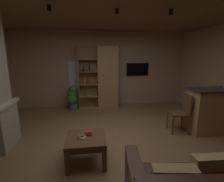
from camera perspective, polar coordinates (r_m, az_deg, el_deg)
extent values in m
cube|color=olive|center=(3.56, 0.94, -18.33)|extent=(6.02, 5.74, 0.02)
cube|color=tan|center=(5.97, -3.36, 7.43)|extent=(6.14, 0.06, 2.62)
cube|color=brown|center=(3.18, 1.12, 27.30)|extent=(6.02, 5.74, 0.02)
cube|color=white|center=(5.94, -10.90, 5.56)|extent=(0.79, 0.01, 0.92)
cube|color=#A87F51|center=(5.74, -1.55, 4.68)|extent=(0.69, 0.38, 2.10)
cube|color=#A87F51|center=(5.88, -8.25, 4.74)|extent=(0.64, 0.02, 2.10)
cube|color=#A87F51|center=(5.71, -11.37, 4.41)|extent=(0.02, 0.38, 2.10)
sphere|color=black|center=(5.50, -3.12, 5.45)|extent=(0.04, 0.04, 0.04)
cube|color=#A87F51|center=(5.93, -7.94, -5.52)|extent=(0.64, 0.38, 0.02)
cube|color=#A87F51|center=(5.82, -8.06, -1.66)|extent=(0.64, 0.38, 0.02)
cube|color=#A87F51|center=(5.73, -8.19, 2.43)|extent=(0.64, 0.38, 0.02)
cube|color=#A87F51|center=(5.68, -8.31, 6.62)|extent=(0.64, 0.38, 0.02)
cube|color=#A87F51|center=(5.65, -8.45, 10.86)|extent=(0.64, 0.38, 0.02)
cube|color=black|center=(5.61, -7.82, 7.87)|extent=(0.04, 0.23, 0.23)
cube|color=brown|center=(5.66, -7.89, 3.64)|extent=(0.04, 0.23, 0.24)
cube|color=#387247|center=(5.74, -8.93, -0.83)|extent=(0.03, 0.23, 0.18)
cube|color=gold|center=(5.66, -9.37, 3.50)|extent=(0.04, 0.23, 0.22)
cube|color=black|center=(5.62, -9.87, 7.61)|extent=(0.03, 0.23, 0.20)
sphere|color=beige|center=(5.67, -7.97, 7.13)|extent=(0.10, 0.10, 0.10)
cube|color=#A87F51|center=(4.70, 32.95, -5.80)|extent=(1.44, 0.53, 1.01)
cube|color=#2D2826|center=(4.59, 33.70, 0.48)|extent=(1.50, 0.59, 0.04)
cube|color=#AD3D2D|center=(2.26, 32.94, -24.70)|extent=(0.41, 0.17, 0.32)
cube|color=tan|center=(2.18, 30.94, -23.75)|extent=(0.40, 0.19, 0.43)
cube|color=brown|center=(2.91, -9.01, -15.89)|extent=(0.65, 0.64, 0.05)
cube|color=brown|center=(2.94, -8.97, -17.01)|extent=(0.58, 0.57, 0.08)
cube|color=brown|center=(2.81, -15.21, -22.77)|extent=(0.07, 0.07, 0.41)
cube|color=brown|center=(2.79, -2.63, -22.55)|extent=(0.07, 0.07, 0.41)
cube|color=brown|center=(3.28, -13.98, -17.22)|extent=(0.07, 0.07, 0.41)
cube|color=brown|center=(3.27, -3.59, -17.00)|extent=(0.07, 0.07, 0.41)
cube|color=beige|center=(2.86, -10.32, -15.61)|extent=(0.12, 0.10, 0.02)
cube|color=brown|center=(2.88, -10.66, -14.91)|extent=(0.11, 0.09, 0.03)
cube|color=#B22D2D|center=(2.92, -7.97, -13.83)|extent=(0.12, 0.09, 0.02)
cube|color=brown|center=(4.24, 21.96, -7.15)|extent=(0.47, 0.47, 0.04)
cube|color=brown|center=(4.24, 24.59, -3.95)|extent=(0.09, 0.40, 0.44)
cylinder|color=brown|center=(4.41, 18.64, -9.33)|extent=(0.04, 0.04, 0.46)
cylinder|color=brown|center=(4.10, 20.28, -11.12)|extent=(0.04, 0.04, 0.46)
cylinder|color=brown|center=(4.54, 23.00, -9.06)|extent=(0.04, 0.04, 0.46)
cylinder|color=brown|center=(4.23, 24.93, -10.75)|extent=(0.04, 0.04, 0.46)
cylinder|color=#4C4C51|center=(5.76, -13.15, -5.17)|extent=(0.30, 0.30, 0.23)
sphere|color=#2D6B33|center=(5.68, -13.67, -2.77)|extent=(0.35, 0.35, 0.35)
sphere|color=#2D6B33|center=(5.69, -13.68, -0.80)|extent=(0.34, 0.34, 0.34)
sphere|color=#2D6B33|center=(5.61, -13.34, 0.66)|extent=(0.26, 0.26, 0.26)
cube|color=black|center=(6.15, 8.79, 7.39)|extent=(0.81, 0.05, 0.46)
cube|color=black|center=(6.13, 8.87, 7.37)|extent=(0.77, 0.01, 0.42)
cylinder|color=black|center=(3.15, -20.92, 25.23)|extent=(0.07, 0.07, 0.09)
cylinder|color=black|center=(3.17, 1.71, 25.83)|extent=(0.07, 0.07, 0.09)
cylinder|color=black|center=(3.40, 19.74, 24.25)|extent=(0.07, 0.07, 0.09)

